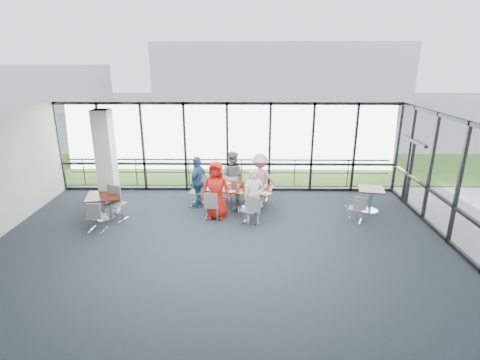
{
  "coord_description": "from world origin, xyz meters",
  "views": [
    {
      "loc": [
        0.64,
        -7.94,
        4.64
      ],
      "look_at": [
        0.48,
        2.85,
        1.1
      ],
      "focal_mm": 28.0,
      "sensor_mm": 36.0,
      "label": 1
    }
  ],
  "objects_px": {
    "diner_near_right": "(254,196)",
    "chair_main_end": "(197,192)",
    "side_table_right": "(371,193)",
    "chair_spare_la": "(97,216)",
    "chair_main_fl": "(236,186)",
    "chair_main_fr": "(261,187)",
    "chair_spare_r": "(355,208)",
    "side_table_left": "(104,199)",
    "diner_far_left": "(232,176)",
    "chair_main_nl": "(211,206)",
    "chair_spare_lb": "(116,204)",
    "main_table": "(240,191)",
    "structural_column": "(106,162)",
    "diner_near_left": "(216,190)",
    "diner_far_right": "(260,178)",
    "chair_main_nr": "(250,210)",
    "diner_end": "(198,182)"
  },
  "relations": [
    {
      "from": "diner_far_left",
      "to": "chair_main_end",
      "type": "relative_size",
      "value": 1.86
    },
    {
      "from": "chair_main_nl",
      "to": "chair_main_fr",
      "type": "relative_size",
      "value": 0.92
    },
    {
      "from": "main_table",
      "to": "chair_main_nl",
      "type": "bearing_deg",
      "value": -124.83
    },
    {
      "from": "diner_far_right",
      "to": "diner_near_left",
      "type": "bearing_deg",
      "value": 48.46
    },
    {
      "from": "side_table_left",
      "to": "diner_near_left",
      "type": "bearing_deg",
      "value": 2.06
    },
    {
      "from": "main_table",
      "to": "chair_spare_la",
      "type": "bearing_deg",
      "value": -144.45
    },
    {
      "from": "side_table_right",
      "to": "chair_spare_lb",
      "type": "height_order",
      "value": "chair_spare_lb"
    },
    {
      "from": "structural_column",
      "to": "chair_spare_la",
      "type": "bearing_deg",
      "value": -86.31
    },
    {
      "from": "diner_far_right",
      "to": "diner_far_left",
      "type": "bearing_deg",
      "value": -7.45
    },
    {
      "from": "diner_near_left",
      "to": "diner_far_right",
      "type": "bearing_deg",
      "value": 52.23
    },
    {
      "from": "side_table_left",
      "to": "diner_far_right",
      "type": "xyz_separation_m",
      "value": [
        4.71,
        1.46,
        0.19
      ]
    },
    {
      "from": "chair_main_nr",
      "to": "main_table",
      "type": "bearing_deg",
      "value": 129.65
    },
    {
      "from": "diner_end",
      "to": "chair_spare_la",
      "type": "height_order",
      "value": "diner_end"
    },
    {
      "from": "structural_column",
      "to": "side_table_left",
      "type": "bearing_deg",
      "value": -88.37
    },
    {
      "from": "chair_main_fl",
      "to": "chair_spare_r",
      "type": "distance_m",
      "value": 4.06
    },
    {
      "from": "diner_far_left",
      "to": "diner_near_left",
      "type": "bearing_deg",
      "value": 96.59
    },
    {
      "from": "chair_main_fl",
      "to": "chair_spare_lb",
      "type": "distance_m",
      "value": 4.03
    },
    {
      "from": "chair_main_fl",
      "to": "chair_main_end",
      "type": "xyz_separation_m",
      "value": [
        -1.27,
        -0.72,
        0.02
      ]
    },
    {
      "from": "diner_end",
      "to": "diner_near_right",
      "type": "bearing_deg",
      "value": 74.06
    },
    {
      "from": "diner_near_left",
      "to": "diner_far_right",
      "type": "distance_m",
      "value": 1.9
    },
    {
      "from": "diner_near_right",
      "to": "diner_far_right",
      "type": "relative_size",
      "value": 0.99
    },
    {
      "from": "diner_near_left",
      "to": "chair_main_nl",
      "type": "distance_m",
      "value": 0.49
    },
    {
      "from": "chair_main_fl",
      "to": "chair_spare_r",
      "type": "relative_size",
      "value": 1.08
    },
    {
      "from": "main_table",
      "to": "chair_main_fl",
      "type": "bearing_deg",
      "value": 112.36
    },
    {
      "from": "main_table",
      "to": "chair_main_nl",
      "type": "distance_m",
      "value": 1.14
    },
    {
      "from": "side_table_left",
      "to": "chair_spare_lb",
      "type": "xyz_separation_m",
      "value": [
        0.38,
        -0.09,
        -0.15
      ]
    },
    {
      "from": "diner_near_right",
      "to": "diner_far_left",
      "type": "distance_m",
      "value": 2.01
    },
    {
      "from": "chair_spare_lb",
      "to": "main_table",
      "type": "bearing_deg",
      "value": -146.14
    },
    {
      "from": "structural_column",
      "to": "chair_main_nr",
      "type": "bearing_deg",
      "value": -11.99
    },
    {
      "from": "chair_spare_la",
      "to": "chair_spare_r",
      "type": "relative_size",
      "value": 1.07
    },
    {
      "from": "diner_far_right",
      "to": "chair_main_nl",
      "type": "relative_size",
      "value": 1.92
    },
    {
      "from": "diner_near_right",
      "to": "chair_main_end",
      "type": "xyz_separation_m",
      "value": [
        -1.84,
        1.36,
        -0.37
      ]
    },
    {
      "from": "chair_main_end",
      "to": "chair_spare_r",
      "type": "xyz_separation_m",
      "value": [
        4.84,
        -1.2,
        -0.06
      ]
    },
    {
      "from": "chair_spare_lb",
      "to": "chair_main_nr",
      "type": "bearing_deg",
      "value": -162.39
    },
    {
      "from": "side_table_left",
      "to": "diner_near_right",
      "type": "relative_size",
      "value": 0.68
    },
    {
      "from": "chair_main_fl",
      "to": "chair_main_fr",
      "type": "distance_m",
      "value": 0.88
    },
    {
      "from": "structural_column",
      "to": "chair_main_nl",
      "type": "distance_m",
      "value": 3.49
    },
    {
      "from": "side_table_left",
      "to": "chair_main_nr",
      "type": "distance_m",
      "value": 4.38
    },
    {
      "from": "diner_near_right",
      "to": "diner_far_left",
      "type": "bearing_deg",
      "value": 116.99
    },
    {
      "from": "structural_column",
      "to": "diner_far_right",
      "type": "distance_m",
      "value": 4.86
    },
    {
      "from": "side_table_right",
      "to": "chair_spare_la",
      "type": "distance_m",
      "value": 8.23
    },
    {
      "from": "chair_spare_lb",
      "to": "chair_main_fl",
      "type": "bearing_deg",
      "value": -130.14
    },
    {
      "from": "chair_main_end",
      "to": "chair_spare_lb",
      "type": "relative_size",
      "value": 0.92
    },
    {
      "from": "chair_main_nl",
      "to": "chair_main_end",
      "type": "relative_size",
      "value": 0.94
    },
    {
      "from": "chair_main_nl",
      "to": "side_table_left",
      "type": "bearing_deg",
      "value": 179.85
    },
    {
      "from": "diner_far_right",
      "to": "chair_spare_la",
      "type": "bearing_deg",
      "value": 29.81
    },
    {
      "from": "diner_far_left",
      "to": "chair_main_fl",
      "type": "xyz_separation_m",
      "value": [
        0.13,
        0.21,
        -0.42
      ]
    },
    {
      "from": "diner_far_left",
      "to": "chair_main_fl",
      "type": "distance_m",
      "value": 0.48
    },
    {
      "from": "diner_near_right",
      "to": "side_table_right",
      "type": "bearing_deg",
      "value": 20.98
    },
    {
      "from": "chair_main_nr",
      "to": "diner_near_right",
      "type": "bearing_deg",
      "value": 63.24
    }
  ]
}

